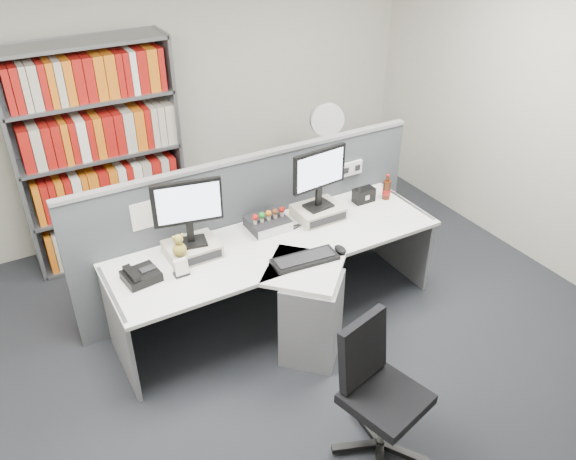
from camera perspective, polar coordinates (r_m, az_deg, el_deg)
ground at (r=4.36m, az=4.37°, el=-14.33°), size 5.50×5.50×0.00m
room_shell at (r=3.31m, az=5.64°, el=7.65°), size 5.04×5.54×2.72m
partition at (r=4.80m, az=-3.50°, el=0.55°), size 3.00×0.08×1.27m
desk at (r=4.43m, az=0.35°, el=-5.43°), size 2.60×1.20×0.72m
monitor_riser_left at (r=4.32m, az=-9.43°, el=-1.88°), size 0.38×0.31×0.10m
monitor_riser_right at (r=4.73m, az=3.00°, el=1.77°), size 0.38×0.31×0.10m
monitor_left at (r=4.14m, az=-9.86°, el=2.20°), size 0.50×0.20×0.51m
monitor_right at (r=4.57m, az=3.11°, el=5.57°), size 0.49×0.18×0.50m
desktop_pc at (r=4.59m, az=-2.00°, el=0.66°), size 0.31×0.28×0.08m
figurines at (r=4.53m, az=-1.92°, el=1.57°), size 0.29×0.05×0.09m
keyboard at (r=4.22m, az=1.67°, el=-2.89°), size 0.51×0.23×0.03m
mouse at (r=4.33m, az=5.17°, el=-1.92°), size 0.07×0.12×0.04m
desk_phone at (r=4.14m, az=-14.36°, el=-4.37°), size 0.26×0.24×0.10m
desk_calendar at (r=4.12m, az=-10.52°, el=-3.76°), size 0.11×0.08×0.13m
plush_toy at (r=4.14m, az=-10.69°, el=-1.61°), size 0.10×0.10×0.17m
speaker at (r=5.00m, az=7.48°, el=3.43°), size 0.18×0.10×0.12m
cola_bottle at (r=5.06m, az=9.70°, el=3.94°), size 0.07×0.07×0.23m
shelving_unit at (r=5.42m, az=-18.08°, el=6.73°), size 1.41×0.40×2.00m
filing_cabinet at (r=6.03m, az=3.58°, el=4.26°), size 0.45×0.61×0.70m
desk_fan at (r=5.74m, az=3.82°, el=10.44°), size 0.32×0.20×0.55m
office_chair at (r=3.65m, az=8.74°, el=-15.07°), size 0.61×0.59×0.92m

